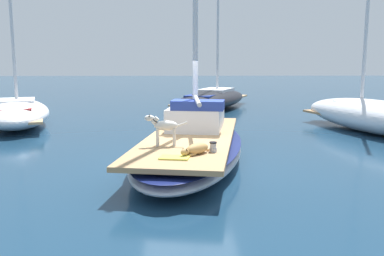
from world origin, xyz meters
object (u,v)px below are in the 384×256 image
sailboat_main (191,148)px  dog_white (164,127)px  deck_towel (174,158)px  moored_boat_starboard_side (375,115)px  moored_boat_port_side (17,112)px  deck_winch (213,147)px  dog_tan (196,149)px  moored_boat_far_astern (213,99)px

sailboat_main → dog_white: size_ratio=8.08×
dog_white → deck_towel: bearing=-78.8°
moored_boat_starboard_side → deck_towel: bearing=-137.1°
sailboat_main → deck_towel: (-0.39, -2.45, 0.34)m
moored_boat_port_side → moored_boat_starboard_side: 13.24m
sailboat_main → moored_boat_port_side: size_ratio=1.04×
deck_towel → moored_boat_starboard_side: 9.53m
deck_winch → deck_towel: deck_winch is taller
deck_towel → dog_tan: bearing=38.3°
dog_tan → moored_boat_far_astern: size_ratio=0.09×
deck_towel → moored_boat_far_astern: 14.29m
moored_boat_port_side → dog_white: bearing=-50.4°
sailboat_main → moored_boat_far_astern: moored_boat_far_astern is taller
dog_tan → sailboat_main: bearing=91.2°
deck_winch → moored_boat_port_side: bearing=131.6°
sailboat_main → moored_boat_starboard_side: (6.59, 4.04, 0.27)m
dog_tan → moored_boat_starboard_side: moored_boat_starboard_side is taller
dog_white → deck_winch: 1.27m
sailboat_main → moored_boat_starboard_side: bearing=31.5°
dog_tan → dog_white: bearing=127.3°
dog_white → moored_boat_port_side: (-5.89, 7.12, -0.54)m
deck_towel → moored_boat_port_side: moored_boat_port_side is taller
dog_white → moored_boat_far_astern: (2.14, 12.95, -0.57)m
sailboat_main → dog_tan: size_ratio=10.07×
deck_towel → moored_boat_starboard_side: size_ratio=0.07×
dog_white → sailboat_main: bearing=63.1°
moored_boat_port_side → moored_boat_far_astern: (8.03, 5.83, -0.02)m
dog_tan → deck_towel: (-0.43, -0.34, -0.09)m
dog_tan → moored_boat_port_side: bearing=129.4°
deck_winch → moored_boat_starboard_side: (6.19, 5.96, -0.15)m
dog_white → moored_boat_starboard_side: size_ratio=0.11×
dog_tan → dog_white: size_ratio=0.80×
dog_tan → deck_winch: size_ratio=3.57×
sailboat_main → deck_winch: size_ratio=35.98×
dog_tan → moored_boat_far_astern: moored_boat_far_astern is taller
dog_tan → deck_winch: bearing=29.1°
deck_towel → moored_boat_far_astern: bearing=82.3°
moored_boat_port_side → moored_boat_starboard_side: size_ratio=0.88×
dog_tan → moored_boat_starboard_side: (6.55, 6.16, -0.16)m
dog_tan → moored_boat_far_astern: bearing=83.9°
moored_boat_starboard_side → dog_tan: bearing=-136.8°
moored_boat_port_side → moored_boat_starboard_side: moored_boat_starboard_side is taller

